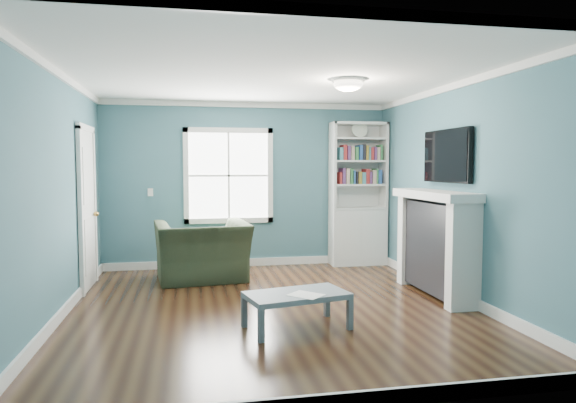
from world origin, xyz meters
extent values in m
plane|color=black|center=(0.00, 0.00, 0.00)|extent=(5.00, 5.00, 0.00)
plane|color=#39646F|center=(0.00, 2.50, 1.30)|extent=(4.50, 0.00, 4.50)
plane|color=#39646F|center=(0.00, -2.50, 1.30)|extent=(4.50, 0.00, 4.50)
plane|color=#39646F|center=(-2.25, 0.00, 1.30)|extent=(0.00, 5.00, 5.00)
plane|color=#39646F|center=(2.25, 0.00, 1.30)|extent=(0.00, 5.00, 5.00)
plane|color=white|center=(0.00, 0.00, 2.60)|extent=(5.00, 5.00, 0.00)
cube|color=white|center=(0.00, 2.48, 0.06)|extent=(4.50, 0.03, 0.12)
cube|color=white|center=(0.00, -2.48, 0.06)|extent=(4.50, 0.03, 0.12)
cube|color=white|center=(-2.23, 0.00, 0.06)|extent=(0.03, 5.00, 0.12)
cube|color=white|center=(2.23, 0.00, 0.06)|extent=(0.03, 5.00, 0.12)
cube|color=white|center=(0.00, 2.48, 2.56)|extent=(4.50, 0.04, 0.08)
cube|color=white|center=(0.00, -2.48, 2.56)|extent=(4.50, 0.04, 0.08)
cube|color=white|center=(-2.23, 0.00, 2.56)|extent=(0.04, 5.00, 0.08)
cube|color=white|center=(2.23, 0.00, 2.56)|extent=(0.04, 5.00, 0.08)
cube|color=white|center=(-0.30, 2.50, 1.45)|extent=(1.24, 0.01, 1.34)
cube|color=white|center=(-0.96, 2.48, 1.45)|extent=(0.08, 0.06, 1.50)
cube|color=white|center=(0.36, 2.48, 1.45)|extent=(0.08, 0.06, 1.50)
cube|color=white|center=(-0.30, 2.48, 0.74)|extent=(1.40, 0.06, 0.08)
cube|color=white|center=(-0.30, 2.48, 2.16)|extent=(1.40, 0.06, 0.08)
cube|color=white|center=(-0.30, 2.48, 1.45)|extent=(1.24, 0.03, 0.03)
cube|color=white|center=(-0.30, 2.48, 1.45)|extent=(0.03, 0.03, 1.34)
cube|color=silver|center=(1.77, 2.30, 0.45)|extent=(0.90, 0.35, 0.90)
cube|color=silver|center=(1.34, 2.30, 1.60)|extent=(0.04, 0.35, 1.40)
cube|color=silver|center=(2.20, 2.30, 1.60)|extent=(0.04, 0.35, 1.40)
cube|color=silver|center=(1.77, 2.46, 1.60)|extent=(0.90, 0.02, 1.40)
cube|color=silver|center=(1.77, 2.30, 2.28)|extent=(0.90, 0.35, 0.04)
cube|color=silver|center=(1.77, 2.30, 0.92)|extent=(0.84, 0.33, 0.03)
cube|color=silver|center=(1.77, 2.30, 1.30)|extent=(0.84, 0.33, 0.03)
cube|color=silver|center=(1.77, 2.30, 1.68)|extent=(0.84, 0.33, 0.03)
cube|color=silver|center=(1.77, 2.30, 2.04)|extent=(0.84, 0.33, 0.03)
cube|color=maroon|center=(1.77, 2.28, 1.43)|extent=(0.70, 0.25, 0.22)
cube|color=#593366|center=(1.77, 2.28, 1.81)|extent=(0.70, 0.25, 0.22)
cylinder|color=beige|center=(1.77, 2.25, 2.19)|extent=(0.26, 0.06, 0.26)
cube|color=black|center=(2.09, 0.20, 0.60)|extent=(0.30, 1.20, 1.10)
cube|color=black|center=(2.07, 0.20, 0.40)|extent=(0.22, 0.65, 0.70)
cube|color=silver|center=(2.07, -0.47, 0.60)|extent=(0.36, 0.16, 1.20)
cube|color=silver|center=(2.07, 0.87, 0.60)|extent=(0.36, 0.16, 1.20)
cube|color=silver|center=(2.05, 0.20, 1.25)|extent=(0.44, 1.58, 0.10)
cube|color=black|center=(2.20, 0.20, 1.72)|extent=(0.06, 1.10, 0.65)
cube|color=silver|center=(-2.23, 1.40, 1.02)|extent=(0.04, 0.80, 2.05)
cube|color=white|center=(-2.22, 0.95, 1.02)|extent=(0.05, 0.08, 2.13)
cube|color=white|center=(-2.22, 1.85, 1.02)|extent=(0.05, 0.08, 2.13)
cube|color=white|center=(-2.22, 1.40, 2.09)|extent=(0.05, 0.98, 0.08)
sphere|color=#BF8C3F|center=(-2.17, 1.70, 0.95)|extent=(0.07, 0.07, 0.07)
ellipsoid|color=white|center=(0.90, 0.10, 2.54)|extent=(0.34, 0.34, 0.15)
cylinder|color=white|center=(0.90, 0.10, 2.58)|extent=(0.38, 0.38, 0.03)
cube|color=white|center=(-1.50, 2.48, 1.20)|extent=(0.08, 0.01, 0.12)
imported|color=black|center=(-0.74, 1.60, 0.55)|extent=(1.34, 0.96, 1.10)
cube|color=#515961|center=(-0.28, -1.09, 0.15)|extent=(0.06, 0.06, 0.30)
cube|color=#515961|center=(0.63, -0.89, 0.15)|extent=(0.06, 0.06, 0.30)
cube|color=#515961|center=(-0.39, -0.62, 0.15)|extent=(0.06, 0.06, 0.30)
cube|color=#515961|center=(0.52, -0.42, 0.15)|extent=(0.06, 0.06, 0.30)
cube|color=#4F5F65|center=(0.12, -0.76, 0.33)|extent=(1.08, 0.74, 0.05)
cube|color=white|center=(0.19, -0.87, 0.36)|extent=(0.39, 0.39, 0.00)
camera|label=1|loc=(-0.90, -5.63, 1.61)|focal=32.00mm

